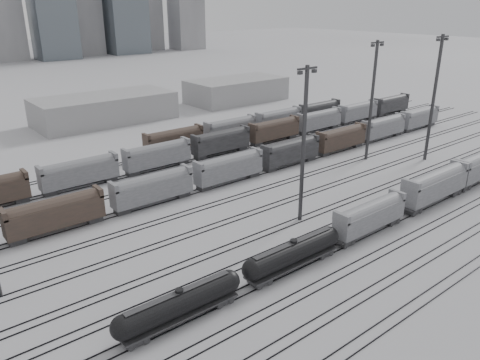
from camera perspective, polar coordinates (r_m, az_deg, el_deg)
ground at (r=67.36m, az=10.09°, el=-9.53°), size 900.00×900.00×0.00m
tracks at (r=78.35m, az=0.48°, el=-4.55°), size 220.00×71.50×0.16m
tank_car_a at (r=54.17m, az=-7.34°, el=-14.73°), size 16.41×2.73×4.05m
tank_car_b at (r=63.46m, az=6.50°, el=-8.82°), size 16.97×2.83×4.19m
hopper_car_a at (r=74.64m, az=15.55°, el=-4.09°), size 14.42×2.87×5.16m
hopper_car_b at (r=89.35m, az=22.67°, el=-0.44°), size 16.70×3.32×5.97m
light_mast_c at (r=73.56m, az=7.76°, el=4.58°), size 4.02×0.64×25.10m
light_mast_d at (r=107.67m, az=15.78°, el=9.53°), size 4.21×0.67×26.30m
light_mast_e at (r=111.73m, az=22.57°, el=9.46°), size 4.40×0.70×27.50m
bg_string_near at (r=92.42m, az=-1.37°, el=1.33°), size 151.00×3.00×5.60m
bg_string_mid at (r=110.31m, az=-2.33°, el=4.59°), size 151.00×3.00×5.60m
bg_string_far at (r=126.89m, az=1.89°, el=6.78°), size 66.00×3.00×5.60m
warehouse_mid at (r=146.18m, az=-16.13°, el=8.35°), size 40.00×18.00×8.00m
warehouse_right at (r=171.34m, az=-0.42°, el=10.91°), size 35.00×18.00×8.00m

